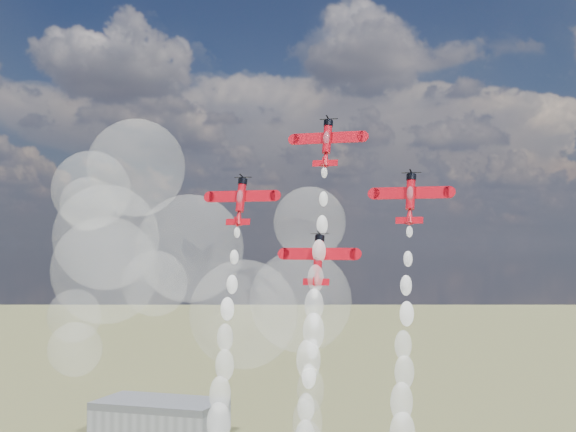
# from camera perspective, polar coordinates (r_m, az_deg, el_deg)

# --- Properties ---
(hangar) EXTENTS (50.00, 28.00, 13.00)m
(hangar) POSITION_cam_1_polar(r_m,az_deg,el_deg) (336.44, -9.09, -13.88)
(hangar) COLOR gray
(hangar) RESTS_ON ground
(plane_lead) EXTENTS (12.02, 4.72, 8.40)m
(plane_lead) POSITION_cam_1_polar(r_m,az_deg,el_deg) (134.91, 2.79, 5.31)
(plane_lead) COLOR #BA0915
(plane_lead) RESTS_ON ground
(plane_left) EXTENTS (12.02, 4.72, 8.40)m
(plane_left) POSITION_cam_1_polar(r_m,az_deg,el_deg) (135.98, -3.39, 1.13)
(plane_left) COLOR #BA0915
(plane_left) RESTS_ON ground
(plane_right) EXTENTS (12.02, 4.72, 8.40)m
(plane_right) POSITION_cam_1_polar(r_m,az_deg,el_deg) (128.27, 8.70, 1.34)
(plane_right) COLOR #BA0915
(plane_right) RESTS_ON ground
(plane_slot) EXTENTS (12.02, 4.72, 8.40)m
(plane_slot) POSITION_cam_1_polar(r_m,az_deg,el_deg) (128.57, 2.16, -3.02)
(plane_slot) COLOR #BA0915
(plane_slot) RESTS_ON ground
(smoke_trail_lead) EXTENTS (5.78, 16.40, 50.53)m
(smoke_trail_lead) POSITION_cam_1_polar(r_m,az_deg,el_deg) (125.09, 1.40, -13.66)
(smoke_trail_lead) COLOR white
(smoke_trail_lead) RESTS_ON plane_lead
(drifted_smoke_cloud) EXTENTS (63.66, 40.37, 47.55)m
(drifted_smoke_cloud) POSITION_cam_1_polar(r_m,az_deg,el_deg) (155.52, -8.03, -3.10)
(drifted_smoke_cloud) COLOR white
(drifted_smoke_cloud) RESTS_ON ground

